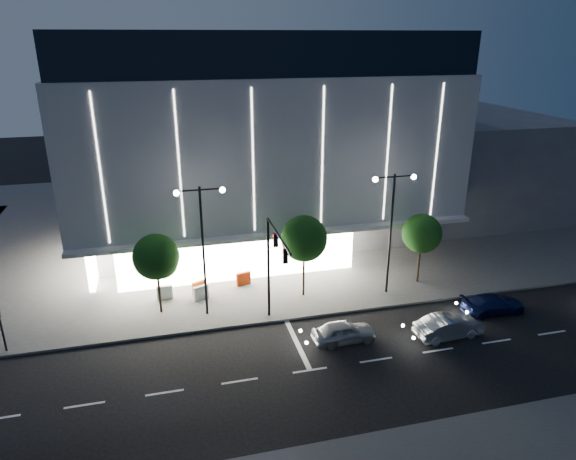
{
  "coord_description": "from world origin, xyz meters",
  "views": [
    {
      "loc": [
        -5.09,
        -24.69,
        17.64
      ],
      "look_at": [
        3.02,
        7.66,
        5.0
      ],
      "focal_mm": 32.0,
      "sensor_mm": 36.0,
      "label": 1
    }
  ],
  "objects_px": {
    "street_lamp_west": "(202,233)",
    "car_third": "(493,304)",
    "ped_signal_far": "(1,325)",
    "barrier_d": "(201,292)",
    "car_lead": "(344,332)",
    "barrier_a": "(200,288)",
    "car_second": "(449,327)",
    "barrier_b": "(165,292)",
    "tree_left": "(157,259)",
    "barrier_c": "(243,279)",
    "traffic_mast": "(273,257)",
    "tree_mid": "(304,241)",
    "street_lamp_east": "(392,217)",
    "tree_right": "(422,235)"
  },
  "relations": [
    {
      "from": "barrier_c",
      "to": "tree_left",
      "type": "bearing_deg",
      "value": -171.06
    },
    {
      "from": "traffic_mast",
      "to": "car_third",
      "type": "height_order",
      "value": "traffic_mast"
    },
    {
      "from": "barrier_a",
      "to": "street_lamp_west",
      "type": "bearing_deg",
      "value": -109.84
    },
    {
      "from": "street_lamp_west",
      "to": "car_second",
      "type": "bearing_deg",
      "value": -23.62
    },
    {
      "from": "barrier_d",
      "to": "ped_signal_far",
      "type": "bearing_deg",
      "value": 173.6
    },
    {
      "from": "street_lamp_east",
      "to": "ped_signal_far",
      "type": "bearing_deg",
      "value": -176.56
    },
    {
      "from": "street_lamp_west",
      "to": "car_third",
      "type": "height_order",
      "value": "street_lamp_west"
    },
    {
      "from": "car_lead",
      "to": "barrier_d",
      "type": "xyz_separation_m",
      "value": [
        -8.05,
        7.38,
        -0.02
      ]
    },
    {
      "from": "ped_signal_far",
      "to": "barrier_b",
      "type": "xyz_separation_m",
      "value": [
        9.31,
        4.33,
        -1.24
      ]
    },
    {
      "from": "tree_right",
      "to": "car_third",
      "type": "relative_size",
      "value": 1.26
    },
    {
      "from": "ped_signal_far",
      "to": "barrier_a",
      "type": "distance_m",
      "value": 12.64
    },
    {
      "from": "car_second",
      "to": "street_lamp_west",
      "type": "bearing_deg",
      "value": 61.96
    },
    {
      "from": "street_lamp_west",
      "to": "barrier_b",
      "type": "distance_m",
      "value": 6.59
    },
    {
      "from": "traffic_mast",
      "to": "barrier_d",
      "type": "bearing_deg",
      "value": 130.94
    },
    {
      "from": "tree_mid",
      "to": "barrier_b",
      "type": "xyz_separation_m",
      "value": [
        -9.72,
        1.81,
        -3.68
      ]
    },
    {
      "from": "barrier_a",
      "to": "barrier_b",
      "type": "height_order",
      "value": "same"
    },
    {
      "from": "barrier_b",
      "to": "tree_left",
      "type": "bearing_deg",
      "value": -97.19
    },
    {
      "from": "street_lamp_west",
      "to": "barrier_a",
      "type": "bearing_deg",
      "value": 94.62
    },
    {
      "from": "barrier_c",
      "to": "barrier_b",
      "type": "bearing_deg",
      "value": 173.47
    },
    {
      "from": "ped_signal_far",
      "to": "barrier_d",
      "type": "height_order",
      "value": "ped_signal_far"
    },
    {
      "from": "car_second",
      "to": "barrier_d",
      "type": "bearing_deg",
      "value": 55.41
    },
    {
      "from": "car_second",
      "to": "tree_mid",
      "type": "bearing_deg",
      "value": 40.65
    },
    {
      "from": "car_lead",
      "to": "car_third",
      "type": "bearing_deg",
      "value": -87.01
    },
    {
      "from": "tree_mid",
      "to": "tree_right",
      "type": "xyz_separation_m",
      "value": [
        9.0,
        -0.0,
        -0.45
      ]
    },
    {
      "from": "traffic_mast",
      "to": "tree_right",
      "type": "distance_m",
      "value": 12.63
    },
    {
      "from": "street_lamp_east",
      "to": "tree_mid",
      "type": "bearing_deg",
      "value": 170.31
    },
    {
      "from": "ped_signal_far",
      "to": "barrier_d",
      "type": "xyz_separation_m",
      "value": [
        11.79,
        3.69,
        -1.24
      ]
    },
    {
      "from": "street_lamp_east",
      "to": "car_third",
      "type": "xyz_separation_m",
      "value": [
        5.89,
        -4.28,
        -5.32
      ]
    },
    {
      "from": "car_second",
      "to": "barrier_a",
      "type": "distance_m",
      "value": 17.25
    },
    {
      "from": "barrier_c",
      "to": "traffic_mast",
      "type": "bearing_deg",
      "value": -96.1
    },
    {
      "from": "car_second",
      "to": "barrier_b",
      "type": "relative_size",
      "value": 3.96
    },
    {
      "from": "tree_left",
      "to": "barrier_d",
      "type": "height_order",
      "value": "tree_left"
    },
    {
      "from": "street_lamp_west",
      "to": "barrier_c",
      "type": "height_order",
      "value": "street_lamp_west"
    },
    {
      "from": "tree_left",
      "to": "barrier_b",
      "type": "xyz_separation_m",
      "value": [
        0.28,
        1.81,
        -3.38
      ]
    },
    {
      "from": "ped_signal_far",
      "to": "barrier_b",
      "type": "bearing_deg",
      "value": 24.97
    },
    {
      "from": "street_lamp_east",
      "to": "barrier_d",
      "type": "relative_size",
      "value": 8.18
    },
    {
      "from": "car_second",
      "to": "tree_left",
      "type": "bearing_deg",
      "value": 62.74
    },
    {
      "from": "barrier_d",
      "to": "barrier_a",
      "type": "bearing_deg",
      "value": 68.63
    },
    {
      "from": "traffic_mast",
      "to": "tree_right",
      "type": "relative_size",
      "value": 1.28
    },
    {
      "from": "traffic_mast",
      "to": "tree_left",
      "type": "relative_size",
      "value": 1.24
    },
    {
      "from": "street_lamp_west",
      "to": "tree_right",
      "type": "distance_m",
      "value": 16.19
    },
    {
      "from": "barrier_c",
      "to": "barrier_d",
      "type": "relative_size",
      "value": 1.0
    },
    {
      "from": "car_second",
      "to": "barrier_c",
      "type": "bearing_deg",
      "value": 44.24
    },
    {
      "from": "barrier_b",
      "to": "barrier_d",
      "type": "bearing_deg",
      "value": -12.96
    },
    {
      "from": "car_lead",
      "to": "barrier_a",
      "type": "xyz_separation_m",
      "value": [
        -8.08,
        8.15,
        -0.02
      ]
    },
    {
      "from": "car_third",
      "to": "tree_mid",
      "type": "bearing_deg",
      "value": 67.15
    },
    {
      "from": "street_lamp_west",
      "to": "tree_left",
      "type": "relative_size",
      "value": 1.57
    },
    {
      "from": "tree_left",
      "to": "tree_mid",
      "type": "height_order",
      "value": "tree_mid"
    },
    {
      "from": "ped_signal_far",
      "to": "car_lead",
      "type": "distance_m",
      "value": 20.22
    },
    {
      "from": "traffic_mast",
      "to": "ped_signal_far",
      "type": "xyz_separation_m",
      "value": [
        -16.0,
        1.16,
        -3.14
      ]
    }
  ]
}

